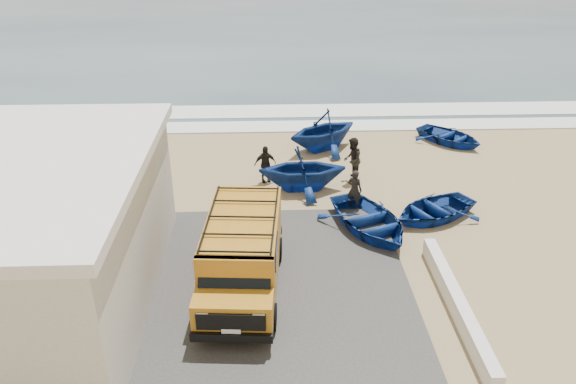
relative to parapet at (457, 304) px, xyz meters
name	(u,v)px	position (x,y,z in m)	size (l,w,h in m)	color
ground	(274,256)	(-5.00, 3.00, -0.28)	(160.00, 160.00, 0.00)	tan
slab	(206,295)	(-7.00, 1.00, -0.25)	(12.00, 10.00, 0.05)	#413E3C
ocean	(267,1)	(-5.00, 59.00, -0.27)	(180.00, 88.00, 0.01)	#385166
surf_line	(271,127)	(-5.00, 15.00, -0.25)	(180.00, 1.60, 0.06)	white
surf_wash	(270,111)	(-5.00, 17.50, -0.26)	(180.00, 2.20, 0.04)	white
parapet	(457,304)	(0.00, 0.00, 0.00)	(0.35, 6.00, 0.55)	silver
van	(242,252)	(-5.93, 1.40, 0.94)	(2.43, 5.39, 2.26)	#BD7B1C
boat_near_left	(369,220)	(-1.69, 4.50, 0.13)	(2.78, 3.90, 0.81)	navy
boat_near_right	(433,209)	(0.78, 5.32, 0.07)	(2.40, 3.36, 0.70)	navy
boat_mid_left	(302,169)	(-3.81, 7.82, 0.63)	(2.95, 3.42, 1.80)	navy
boat_far_left	(323,130)	(-2.61, 11.99, 0.67)	(3.11, 3.60, 1.90)	navy
boat_far_right	(449,136)	(3.51, 12.51, 0.07)	(2.35, 3.30, 0.68)	navy
fisherman_front	(355,190)	(-1.98, 6.14, 0.50)	(0.57, 0.37, 1.56)	black
fisherman_middle	(352,160)	(-1.74, 8.58, 0.65)	(0.89, 0.70, 1.84)	black
fisherman_back	(265,164)	(-5.28, 8.59, 0.50)	(0.91, 0.38, 1.56)	black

